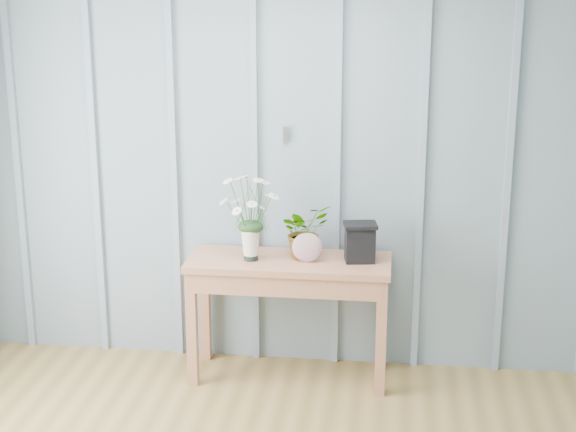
# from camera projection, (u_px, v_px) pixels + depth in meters

# --- Properties ---
(room_shell) EXTENTS (4.00, 4.50, 2.50)m
(room_shell) POSITION_uv_depth(u_px,v_px,m) (261.00, 68.00, 3.83)
(room_shell) COLOR gray
(room_shell) RESTS_ON ground
(sideboard) EXTENTS (1.20, 0.45, 0.75)m
(sideboard) POSITION_uv_depth(u_px,v_px,m) (289.00, 278.00, 5.23)
(sideboard) COLOR #AD6E4E
(sideboard) RESTS_ON ground
(daisy_vase) EXTENTS (0.37, 0.28, 0.53)m
(daisy_vase) POSITION_uv_depth(u_px,v_px,m) (250.00, 206.00, 5.10)
(daisy_vase) COLOR black
(daisy_vase) RESTS_ON sideboard
(spider_plant) EXTENTS (0.38, 0.37, 0.32)m
(spider_plant) POSITION_uv_depth(u_px,v_px,m) (304.00, 231.00, 5.21)
(spider_plant) COLOR #183B1A
(spider_plant) RESTS_ON sideboard
(felt_disc_vessel) EXTENTS (0.18, 0.05, 0.18)m
(felt_disc_vessel) POSITION_uv_depth(u_px,v_px,m) (307.00, 248.00, 5.12)
(felt_disc_vessel) COLOR #834762
(felt_disc_vessel) RESTS_ON sideboard
(carved_box) EXTENTS (0.21, 0.18, 0.23)m
(carved_box) POSITION_uv_depth(u_px,v_px,m) (360.00, 242.00, 5.13)
(carved_box) COLOR black
(carved_box) RESTS_ON sideboard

